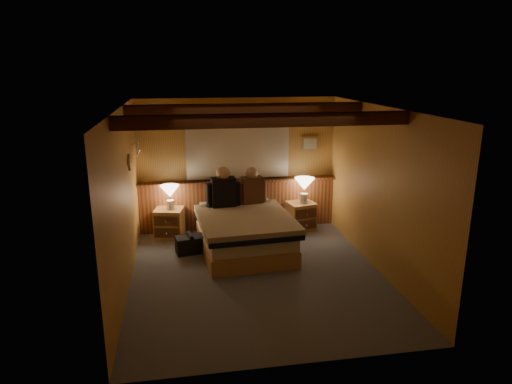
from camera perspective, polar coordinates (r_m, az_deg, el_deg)
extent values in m
plane|color=#4B5159|center=(6.75, 0.15, -10.32)|extent=(4.20, 4.20, 0.00)
plane|color=#D7A650|center=(6.09, 0.17, 10.43)|extent=(4.20, 4.20, 0.00)
plane|color=#C89348|center=(8.33, -2.32, 3.45)|extent=(3.60, 0.00, 3.60)
plane|color=#C89348|center=(6.28, -16.26, -1.22)|extent=(0.00, 4.20, 4.20)
plane|color=#C89348|center=(6.85, 15.17, 0.24)|extent=(0.00, 4.20, 4.20)
plane|color=#C89348|center=(4.38, 4.91, -7.96)|extent=(3.60, 0.00, 3.60)
cube|color=brown|center=(8.46, -2.21, -1.61)|extent=(3.60, 0.12, 0.90)
cube|color=brown|center=(8.28, -2.19, 1.38)|extent=(3.60, 0.22, 0.04)
cylinder|color=#492612|center=(8.12, -2.31, 9.21)|extent=(2.10, 0.05, 0.05)
sphere|color=#492612|center=(8.05, -9.83, 8.95)|extent=(0.08, 0.08, 0.08)
sphere|color=#492612|center=(8.32, 4.98, 9.32)|extent=(0.08, 0.08, 0.08)
cube|color=silver|center=(8.21, -2.28, 5.40)|extent=(1.85, 0.08, 1.05)
cube|color=#492612|center=(5.52, 1.25, 8.96)|extent=(3.60, 0.15, 0.16)
cube|color=#492612|center=(6.99, -1.12, 10.34)|extent=(3.60, 0.15, 0.16)
cylinder|color=silver|center=(7.71, -14.88, 6.12)|extent=(0.03, 0.55, 0.03)
torus|color=silver|center=(7.58, -14.68, 5.05)|extent=(0.01, 0.21, 0.21)
torus|color=silver|center=(7.80, -14.55, 5.35)|extent=(0.01, 0.21, 0.21)
cube|color=tan|center=(8.52, 6.76, 6.02)|extent=(0.30, 0.03, 0.25)
cube|color=beige|center=(8.51, 6.79, 6.01)|extent=(0.24, 0.01, 0.19)
cube|color=tan|center=(7.52, -1.49, -6.39)|extent=(1.48, 1.90, 0.27)
cube|color=silver|center=(7.43, -1.50, -4.66)|extent=(1.44, 1.85, 0.22)
cube|color=black|center=(7.18, -1.12, -4.25)|extent=(1.51, 1.54, 0.07)
cube|color=tan|center=(7.27, -1.33, -3.47)|extent=(1.57, 1.72, 0.11)
cube|color=silver|center=(7.97, -5.01, -1.94)|extent=(0.56, 0.35, 0.14)
cube|color=silver|center=(8.10, -0.22, -1.59)|extent=(0.56, 0.35, 0.14)
cube|color=tan|center=(8.20, -10.78, -3.83)|extent=(0.56, 0.52, 0.52)
cube|color=brown|center=(7.98, -11.14, -3.60)|extent=(0.42, 0.11, 0.18)
cube|color=brown|center=(8.05, -11.06, -5.01)|extent=(0.42, 0.11, 0.18)
cylinder|color=silver|center=(7.98, -11.14, -3.60)|extent=(0.04, 0.04, 0.03)
cylinder|color=silver|center=(8.05, -11.06, -5.01)|extent=(0.04, 0.04, 0.03)
cube|color=tan|center=(8.48, 5.62, -2.99)|extent=(0.55, 0.51, 0.52)
cube|color=brown|center=(8.28, 6.27, -2.71)|extent=(0.42, 0.11, 0.18)
cube|color=brown|center=(8.35, 6.23, -4.07)|extent=(0.42, 0.11, 0.18)
cylinder|color=silver|center=(8.28, 6.27, -2.71)|extent=(0.04, 0.04, 0.03)
cylinder|color=silver|center=(8.35, 6.23, -4.07)|extent=(0.04, 0.04, 0.03)
cylinder|color=silver|center=(8.07, -10.64, -1.57)|extent=(0.13, 0.13, 0.16)
cylinder|color=silver|center=(8.04, -10.68, -0.83)|extent=(0.02, 0.02, 0.09)
cone|color=beige|center=(8.00, -10.73, 0.10)|extent=(0.33, 0.33, 0.20)
cylinder|color=silver|center=(8.36, 6.02, -0.76)|extent=(0.14, 0.14, 0.18)
cylinder|color=silver|center=(8.33, 6.04, 0.02)|extent=(0.02, 0.02, 0.10)
cone|color=beige|center=(8.29, 6.07, 1.01)|extent=(0.36, 0.36, 0.22)
cube|color=black|center=(7.74, -4.10, -0.08)|extent=(0.41, 0.25, 0.52)
cylinder|color=black|center=(7.72, -5.78, -0.48)|extent=(0.13, 0.13, 0.42)
cylinder|color=black|center=(7.78, -2.42, -0.27)|extent=(0.13, 0.13, 0.42)
sphere|color=tan|center=(7.65, -4.15, 2.34)|extent=(0.23, 0.23, 0.23)
cube|color=#4D2F1F|center=(7.91, -0.54, 0.16)|extent=(0.40, 0.27, 0.49)
cylinder|color=#4D2F1F|center=(7.85, -2.01, -0.25)|extent=(0.12, 0.12, 0.39)
cylinder|color=#4D2F1F|center=(7.99, 0.91, 0.03)|extent=(0.12, 0.12, 0.39)
sphere|color=tan|center=(7.83, -0.54, 2.36)|extent=(0.21, 0.21, 0.21)
cube|color=black|center=(7.52, -8.20, -6.52)|extent=(0.50, 0.35, 0.28)
cylinder|color=black|center=(7.46, -8.25, -5.41)|extent=(0.12, 0.28, 0.07)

